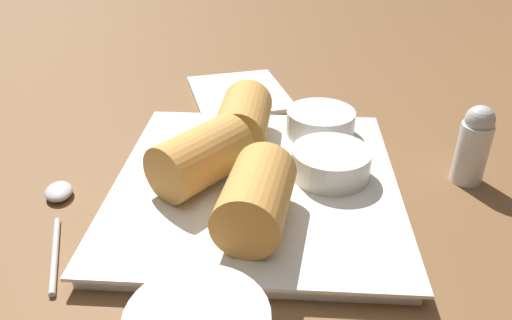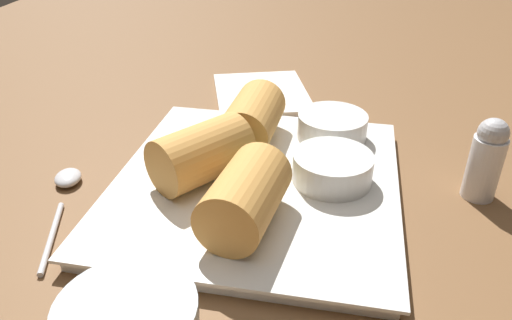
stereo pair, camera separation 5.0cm
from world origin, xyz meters
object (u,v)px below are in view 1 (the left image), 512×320
(spoon, at_px, (58,203))
(dipping_bowl_far, at_px, (320,121))
(salt_shaker, at_px, (474,145))
(dipping_bowl_near, at_px, (331,162))
(serving_plate, at_px, (256,186))
(napkin, at_px, (239,93))

(spoon, bearing_deg, dipping_bowl_far, 118.62)
(salt_shaker, bearing_deg, dipping_bowl_near, -80.08)
(spoon, bearing_deg, dipping_bowl_near, 100.68)
(dipping_bowl_far, bearing_deg, dipping_bowl_near, 3.78)
(serving_plate, distance_m, dipping_bowl_near, 0.07)
(dipping_bowl_far, relative_size, napkin, 0.43)
(dipping_bowl_near, xyz_separation_m, salt_shaker, (-0.02, 0.13, 0.01))
(serving_plate, relative_size, salt_shaker, 3.52)
(serving_plate, bearing_deg, spoon, -79.15)
(serving_plate, xyz_separation_m, dipping_bowl_far, (-0.10, 0.06, 0.02))
(spoon, xyz_separation_m, salt_shaker, (-0.07, 0.38, 0.03))
(serving_plate, relative_size, dipping_bowl_far, 3.80)
(dipping_bowl_far, bearing_deg, spoon, -61.38)
(serving_plate, distance_m, napkin, 0.23)
(spoon, bearing_deg, salt_shaker, 100.41)
(spoon, distance_m, napkin, 0.30)
(dipping_bowl_far, xyz_separation_m, napkin, (-0.13, -0.10, -0.03))
(napkin, bearing_deg, spoon, -27.70)
(dipping_bowl_far, bearing_deg, salt_shaker, 66.51)
(napkin, bearing_deg, dipping_bowl_far, 37.18)
(dipping_bowl_near, height_order, dipping_bowl_far, same)
(dipping_bowl_far, distance_m, spoon, 0.27)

